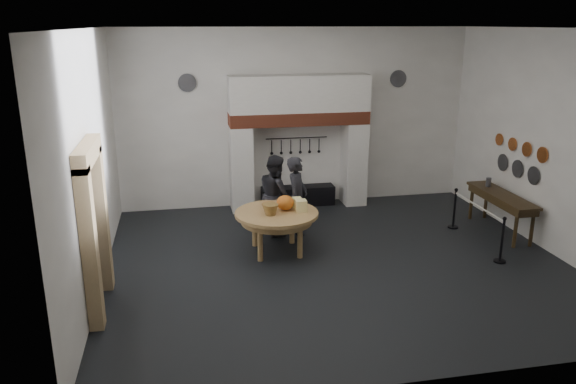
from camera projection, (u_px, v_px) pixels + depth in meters
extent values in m
cube|color=black|center=(336.00, 262.00, 11.25)|extent=(9.00, 8.00, 0.02)
cube|color=silver|center=(343.00, 28.00, 9.95)|extent=(9.00, 8.00, 0.02)
cube|color=white|center=(296.00, 118.00, 14.36)|extent=(9.00, 0.02, 4.50)
cube|color=white|center=(431.00, 223.00, 6.84)|extent=(9.00, 0.02, 4.50)
cube|color=white|center=(91.00, 163.00, 9.77)|extent=(0.02, 8.00, 4.50)
cube|color=white|center=(552.00, 143.00, 11.43)|extent=(0.02, 8.00, 4.50)
cube|color=silver|center=(241.00, 169.00, 14.10)|extent=(0.55, 0.70, 2.15)
cube|color=silver|center=(354.00, 163.00, 14.64)|extent=(0.55, 0.70, 2.15)
cube|color=#9E442B|center=(299.00, 118.00, 14.01)|extent=(3.50, 0.72, 0.32)
cube|color=silver|center=(299.00, 93.00, 13.83)|extent=(3.50, 0.70, 0.90)
cube|color=black|center=(298.00, 196.00, 14.67)|extent=(1.90, 0.45, 0.50)
cylinder|color=black|center=(297.00, 138.00, 14.43)|extent=(1.60, 0.02, 0.02)
cube|color=black|center=(90.00, 237.00, 9.13)|extent=(0.04, 1.10, 2.50)
cube|color=tan|center=(90.00, 250.00, 8.47)|extent=(0.22, 0.30, 2.60)
cube|color=tan|center=(101.00, 220.00, 9.79)|extent=(0.22, 0.30, 2.60)
cube|color=tan|center=(87.00, 153.00, 8.74)|extent=(0.22, 1.70, 0.30)
cube|color=gold|center=(103.00, 186.00, 10.72)|extent=(0.05, 0.34, 0.44)
cylinder|color=tan|center=(277.00, 214.00, 11.51)|extent=(1.92, 1.92, 0.07)
ellipsoid|color=orange|center=(285.00, 203.00, 11.58)|extent=(0.36, 0.36, 0.31)
cube|color=#F2E391|center=(301.00, 206.00, 11.51)|extent=(0.22, 0.22, 0.24)
cube|color=#FFF698|center=(297.00, 202.00, 11.79)|extent=(0.18, 0.18, 0.20)
cone|color=olive|center=(270.00, 210.00, 11.29)|extent=(0.36, 0.36, 0.22)
ellipsoid|color=#AB703C|center=(269.00, 204.00, 11.79)|extent=(0.31, 0.18, 0.13)
imported|color=black|center=(297.00, 198.00, 12.23)|extent=(0.70, 0.80, 1.85)
imported|color=black|center=(276.00, 195.00, 12.54)|extent=(0.82, 0.98, 1.81)
cube|color=#3A2A15|center=(502.00, 195.00, 12.62)|extent=(0.55, 2.20, 0.06)
cylinder|color=#525156|center=(488.00, 182.00, 13.14)|extent=(0.12, 0.12, 0.22)
cylinder|color=#C6662D|center=(542.00, 155.00, 11.69)|extent=(0.03, 0.34, 0.34)
cylinder|color=#C6662D|center=(527.00, 149.00, 12.21)|extent=(0.03, 0.32, 0.32)
cylinder|color=#C6662D|center=(512.00, 144.00, 12.73)|extent=(0.03, 0.30, 0.30)
cylinder|color=#C6662D|center=(499.00, 139.00, 13.24)|extent=(0.03, 0.28, 0.28)
cylinder|color=#4C4C51|center=(534.00, 176.00, 12.03)|extent=(0.03, 0.40, 0.40)
cylinder|color=#4C4C51|center=(517.00, 169.00, 12.59)|extent=(0.03, 0.40, 0.40)
cylinder|color=#4C4C51|center=(503.00, 162.00, 13.15)|extent=(0.03, 0.40, 0.40)
cylinder|color=#4C4C51|center=(187.00, 83.00, 13.55)|extent=(0.44, 0.03, 0.44)
cylinder|color=#4C4C51|center=(398.00, 79.00, 14.54)|extent=(0.44, 0.03, 0.44)
cylinder|color=black|center=(502.00, 241.00, 11.11)|extent=(0.05, 0.05, 0.90)
cylinder|color=black|center=(454.00, 209.00, 12.98)|extent=(0.05, 0.05, 0.90)
cylinder|color=silver|center=(478.00, 206.00, 11.93)|extent=(0.04, 2.00, 0.04)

